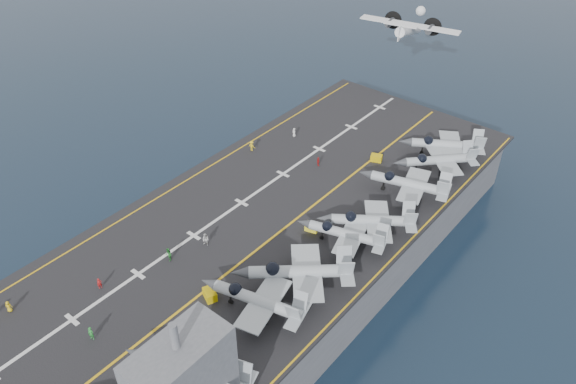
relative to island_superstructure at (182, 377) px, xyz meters
The scene contains 28 objects.
ground 38.02m from the island_superstructure, 116.57° to the left, with size 500.00×500.00×0.00m, color #142135.
hull 35.94m from the island_superstructure, 116.57° to the left, with size 36.00×90.00×10.00m, color #56595E.
flight_deck 34.41m from the island_superstructure, 116.57° to the left, with size 38.00×92.00×0.40m, color black.
foul_line 33.17m from the island_superstructure, 111.80° to the left, with size 0.35×90.00×0.02m, color gold.
landing_centerline 37.38m from the island_superstructure, 124.99° to the left, with size 0.50×90.00×0.02m, color silver.
deck_edge_port 44.50m from the island_superstructure, 136.85° to the left, with size 0.25×90.00×0.02m, color gold.
deck_edge_stbd 31.12m from the island_superstructure, 83.35° to the left, with size 0.25×90.00×0.02m, color gold.
island_superstructure is the anchor object (origin of this frame).
fighter_jet_1 6.35m from the island_superstructure, 129.15° to the left, with size 17.27×14.13×5.17m, color #909AA0, non-canonical shape.
fighter_jet_2 16.51m from the island_superstructure, 105.37° to the left, with size 15.97×12.57×4.90m, color #949EA5, non-canonical shape.
fighter_jet_3 22.74m from the island_superstructure, 98.17° to the left, with size 18.60×18.10×5.42m, color #A2ACB3, non-canonical shape.
fighter_jet_4 32.72m from the island_superstructure, 95.28° to the left, with size 14.88×12.03×4.49m, color gray, non-canonical shape.
fighter_jet_5 37.17m from the island_superstructure, 92.69° to the left, with size 16.83×15.83×4.87m, color gray, non-canonical shape.
fighter_jet_6 48.16m from the island_superstructure, 92.54° to the left, with size 16.36×13.12×4.95m, color #8C959A, non-canonical shape.
fighter_jet_7 57.27m from the island_superstructure, 91.65° to the left, with size 16.15×16.35×4.79m, color #9EA4AD, non-canonical shape.
fighter_jet_8 62.29m from the island_superstructure, 92.68° to the left, with size 17.04×15.53×4.92m, color #9DA7AE, non-canonical shape.
tow_cart_a 18.24m from the island_superstructure, 128.85° to the left, with size 2.43×2.07×1.24m, color #CFAE09, non-canonical shape.
tow_cart_b 33.64m from the island_superstructure, 105.28° to the left, with size 2.12×1.65×1.12m, color yellow, non-canonical shape.
tow_cart_c 54.81m from the island_superstructure, 101.93° to the left, with size 2.22×1.84×1.14m, color #D2AF08, non-canonical shape.
crew_1 24.32m from the island_superstructure, 166.67° to the left, with size 0.97×1.14×1.61m, color #B21919.
crew_2 25.41m from the island_superstructure, 143.97° to the left, with size 1.44×1.40×2.02m, color #298130.
crew_3 52.03m from the island_superstructure, 125.36° to the left, with size 1.27×0.97×1.91m, color yellow.
crew_4 49.60m from the island_superstructure, 111.53° to the left, with size 1.19×1.10×1.66m, color #B21919.
crew_5 57.80m from the island_superstructure, 118.25° to the left, with size 1.18×1.01×1.66m, color silver.
crew_6 17.90m from the island_superstructure, behind, with size 1.34×1.12×1.90m, color #268C33.
crew_7 27.65m from the island_superstructure, 132.62° to the left, with size 1.33×1.02×1.99m, color silver.
transport_plane 87.13m from the island_superstructure, 105.91° to the left, with size 23.10×18.03×4.88m, color silver, non-canonical shape.
crew_8 29.16m from the island_superstructure, behind, with size 1.14×1.14×1.61m, color yellow.
Camera 1 is at (42.97, -48.28, 63.53)m, focal length 35.00 mm.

